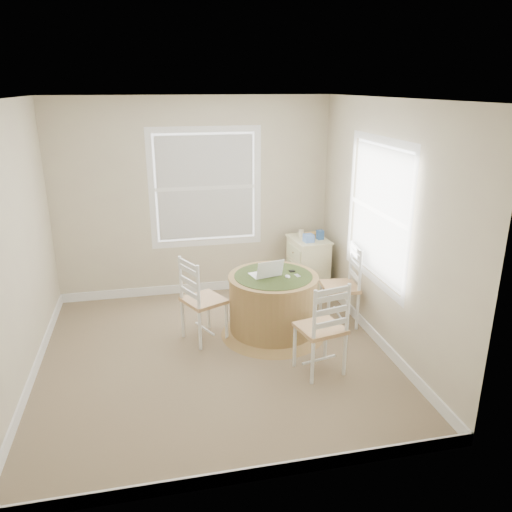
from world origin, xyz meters
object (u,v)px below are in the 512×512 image
object	(u,v)px
round_table	(273,302)
laptop	(266,273)
chair_near	(320,328)
corner_chest	(308,266)
chair_right	(340,286)
chair_left	(204,300)

from	to	relation	value
round_table	laptop	world-z (taller)	laptop
chair_near	corner_chest	world-z (taller)	chair_near
chair_right	laptop	world-z (taller)	chair_right
corner_chest	laptop	bearing A→B (deg)	-134.21
chair_right	chair_near	bearing A→B (deg)	-25.05
corner_chest	chair_left	bearing A→B (deg)	-152.44
laptop	corner_chest	bearing A→B (deg)	-142.01
laptop	round_table	bearing A→B (deg)	157.45
chair_near	laptop	world-z (taller)	chair_near
round_table	chair_near	world-z (taller)	chair_near
corner_chest	chair_right	bearing A→B (deg)	-89.38
chair_near	laptop	distance (m)	0.97
laptop	corner_chest	size ratio (longest dim) A/B	0.46
chair_right	corner_chest	world-z (taller)	chair_right
chair_near	corner_chest	distance (m)	1.94
laptop	corner_chest	xyz separation A→B (m)	(0.82, 1.01, -0.35)
round_table	chair_right	xyz separation A→B (m)	(0.83, 0.10, 0.08)
chair_left	chair_right	xyz separation A→B (m)	(1.61, 0.05, 0.00)
chair_right	corner_chest	distance (m)	0.93
chair_right	corner_chest	size ratio (longest dim) A/B	1.20
laptop	corner_chest	world-z (taller)	laptop
round_table	chair_left	bearing A→B (deg)	168.75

